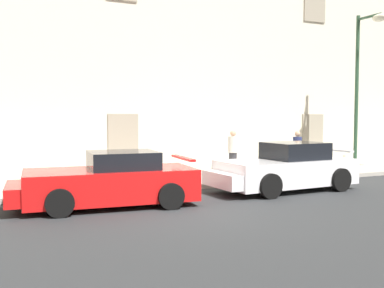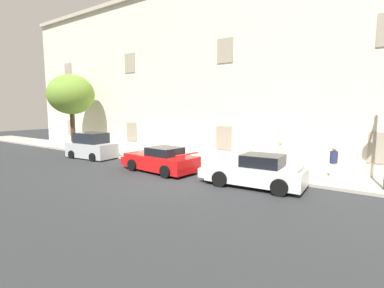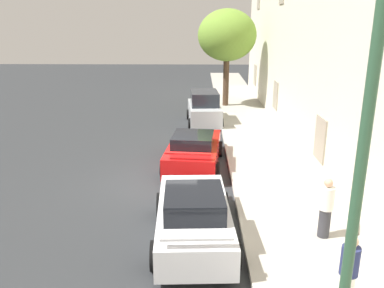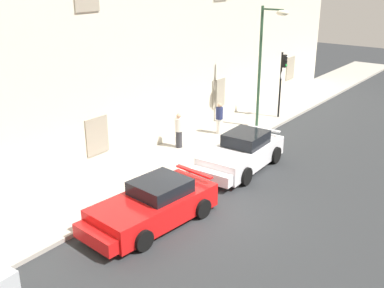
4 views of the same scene
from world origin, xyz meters
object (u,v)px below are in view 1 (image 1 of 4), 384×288
object	(u,v)px
sportscar_yellow_flank	(283,170)
street_lamp	(365,64)
pedestrian_strolling	(233,152)
sportscar_red_lead	(105,182)
pedestrian_admiring	(297,151)

from	to	relation	value
sportscar_yellow_flank	street_lamp	size ratio (longest dim) A/B	0.78
street_lamp	pedestrian_strolling	size ratio (longest dim) A/B	3.75
sportscar_yellow_flank	pedestrian_strolling	world-z (taller)	pedestrian_strolling
pedestrian_strolling	street_lamp	bearing A→B (deg)	-19.83
sportscar_red_lead	street_lamp	size ratio (longest dim) A/B	0.79
sportscar_red_lead	sportscar_yellow_flank	world-z (taller)	sportscar_yellow_flank
sportscar_red_lead	pedestrian_admiring	xyz separation A→B (m)	(8.36, 3.03, 0.33)
sportscar_red_lead	street_lamp	bearing A→B (deg)	9.19
street_lamp	pedestrian_admiring	size ratio (longest dim) A/B	3.86
sportscar_red_lead	pedestrian_admiring	bearing A→B (deg)	19.91
sportscar_red_lead	pedestrian_strolling	world-z (taller)	pedestrian_strolling
sportscar_red_lead	street_lamp	xyz separation A→B (m)	(10.44, 1.69, 3.65)
pedestrian_admiring	sportscar_yellow_flank	bearing A→B (deg)	-133.89
sportscar_yellow_flank	street_lamp	bearing A→B (deg)	18.29
sportscar_red_lead	pedestrian_admiring	world-z (taller)	pedestrian_admiring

